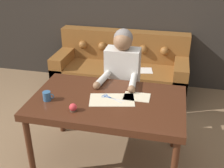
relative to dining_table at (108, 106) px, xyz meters
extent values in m
plane|color=#846647|center=(-0.14, -0.05, -0.68)|extent=(16.00, 16.00, 0.00)
cube|color=#2D2823|center=(-0.14, 1.99, 0.62)|extent=(8.00, 0.06, 2.60)
cube|color=#472314|center=(0.00, 0.00, 0.04)|extent=(1.47, 0.89, 0.07)
cylinder|color=#472314|center=(-0.68, -0.39, -0.34)|extent=(0.06, 0.06, 0.68)
cylinder|color=#472314|center=(-0.68, 0.39, -0.34)|extent=(0.06, 0.06, 0.68)
cylinder|color=#472314|center=(0.68, 0.39, -0.34)|extent=(0.06, 0.06, 0.68)
cube|color=brown|center=(-0.18, 1.54, -0.46)|extent=(1.97, 0.79, 0.44)
cube|color=brown|center=(-0.18, 1.83, -0.01)|extent=(1.97, 0.22, 0.46)
cube|color=brown|center=(-1.06, 1.54, -0.38)|extent=(0.20, 0.79, 0.60)
cube|color=brown|center=(0.71, 1.54, -0.38)|extent=(0.20, 0.79, 0.60)
sphere|color=brown|center=(-0.81, 1.70, -0.01)|extent=(0.13, 0.13, 0.13)
sphere|color=brown|center=(-0.49, 1.70, -0.01)|extent=(0.13, 0.13, 0.13)
sphere|color=brown|center=(-0.18, 1.70, -0.01)|extent=(0.13, 0.13, 0.13)
sphere|color=brown|center=(0.14, 1.70, -0.01)|extent=(0.13, 0.13, 0.13)
sphere|color=brown|center=(0.45, 1.70, -0.01)|extent=(0.13, 0.13, 0.13)
cube|color=white|center=(0.18, 1.44, -0.24)|extent=(0.29, 0.26, 0.00)
cylinder|color=#33281E|center=(0.03, 0.62, -0.44)|extent=(0.28, 0.28, 0.47)
cube|color=beige|center=(0.03, 0.62, 0.08)|extent=(0.39, 0.22, 0.57)
sphere|color=#896042|center=(0.03, 0.60, 0.46)|extent=(0.21, 0.21, 0.21)
sphere|color=slate|center=(0.03, 0.63, 0.48)|extent=(0.21, 0.21, 0.21)
cylinder|color=beige|center=(-0.14, 0.35, 0.11)|extent=(0.11, 0.33, 0.07)
sphere|color=#896042|center=(-0.16, 0.19, 0.11)|extent=(0.08, 0.08, 0.08)
cylinder|color=beige|center=(0.19, 0.35, 0.11)|extent=(0.09, 0.33, 0.07)
sphere|color=#896042|center=(0.20, 0.19, 0.11)|extent=(0.08, 0.08, 0.08)
cube|color=beige|center=(0.04, 0.00, 0.07)|extent=(0.47, 0.34, 0.00)
cube|color=beige|center=(0.27, 0.11, 0.07)|extent=(0.26, 0.18, 0.00)
cube|color=silver|center=(0.10, 0.01, 0.07)|extent=(0.13, 0.04, 0.00)
cube|color=#2D569E|center=(-0.01, 0.03, 0.07)|extent=(0.09, 0.03, 0.00)
torus|color=#2D569E|center=(-0.05, 0.04, 0.07)|extent=(0.04, 0.04, 0.01)
cube|color=silver|center=(0.09, -0.01, 0.07)|extent=(0.12, 0.08, 0.00)
cube|color=#2D569E|center=(0.00, 0.05, 0.07)|extent=(0.08, 0.05, 0.00)
torus|color=#2D569E|center=(-0.04, 0.07, 0.07)|extent=(0.04, 0.04, 0.01)
cylinder|color=silver|center=(0.04, 0.02, 0.07)|extent=(0.01, 0.01, 0.01)
cylinder|color=#335B84|center=(-0.56, -0.14, 0.12)|extent=(0.08, 0.08, 0.09)
torus|color=#335B84|center=(-0.51, -0.14, 0.12)|extent=(0.05, 0.01, 0.05)
cylinder|color=#4C3828|center=(-0.25, -0.27, 0.08)|extent=(0.06, 0.06, 0.01)
sphere|color=red|center=(-0.25, -0.27, 0.11)|extent=(0.07, 0.07, 0.07)
camera|label=1|loc=(0.56, -2.27, 1.42)|focal=45.00mm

